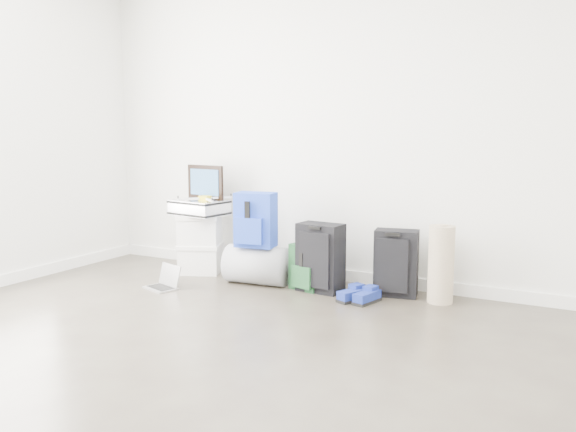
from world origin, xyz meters
The scene contains 14 objects.
ground centered at (0.00, 0.00, 0.00)m, with size 5.00×5.00×0.00m, color #342D26.
room_envelope centered at (0.00, 0.02, 1.72)m, with size 4.52×5.02×2.71m.
boxes_stack centered at (-1.07, 2.15, 0.27)m, with size 0.47×0.43×0.54m.
briefcase centered at (-1.07, 2.15, 0.61)m, with size 0.46×0.34×0.13m, color #B2B2B7.
painting centered at (-1.07, 2.25, 0.83)m, with size 0.41×0.08×0.31m.
drone centered at (-0.99, 2.13, 0.70)m, with size 0.40×0.40×0.05m.
duffel_bag centered at (-0.40, 2.05, 0.16)m, with size 0.33×0.33×0.53m, color gray.
blue_backpack centered at (-0.40, 2.02, 0.55)m, with size 0.36×0.29×0.46m.
large_suitcase centered at (0.18, 2.08, 0.28)m, with size 0.38×0.26×0.56m.
green_backpack centered at (0.06, 2.08, 0.18)m, with size 0.30×0.25×0.38m.
carry_on centered at (0.76, 2.25, 0.26)m, with size 0.37×0.28×0.53m.
shoes centered at (0.58, 1.95, 0.04)m, with size 0.30×0.28×0.09m.
rolled_rug centered at (1.12, 2.23, 0.30)m, with size 0.19×0.19×0.59m, color tan.
laptop centered at (-1.00, 1.56, 0.05)m, with size 0.31×0.27×0.19m.
Camera 1 is at (2.23, -2.29, 1.32)m, focal length 38.00 mm.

